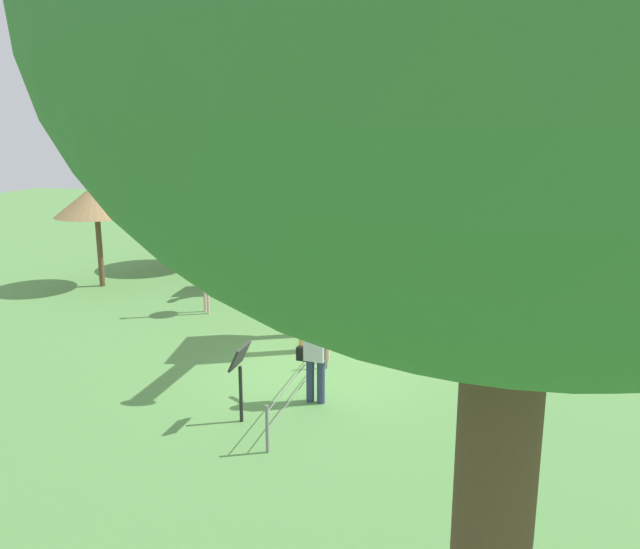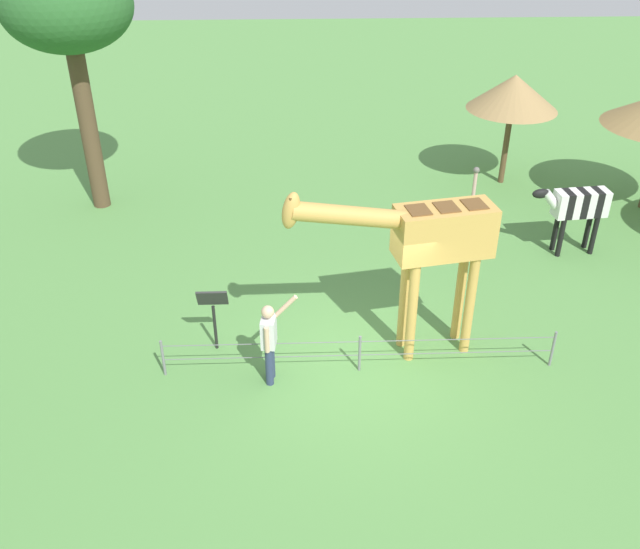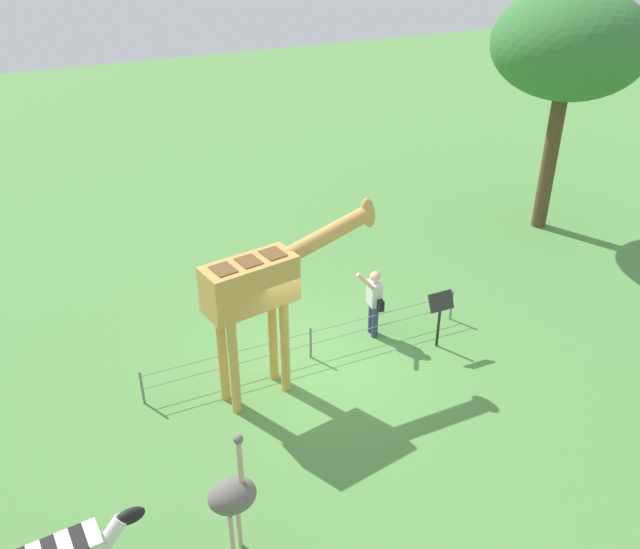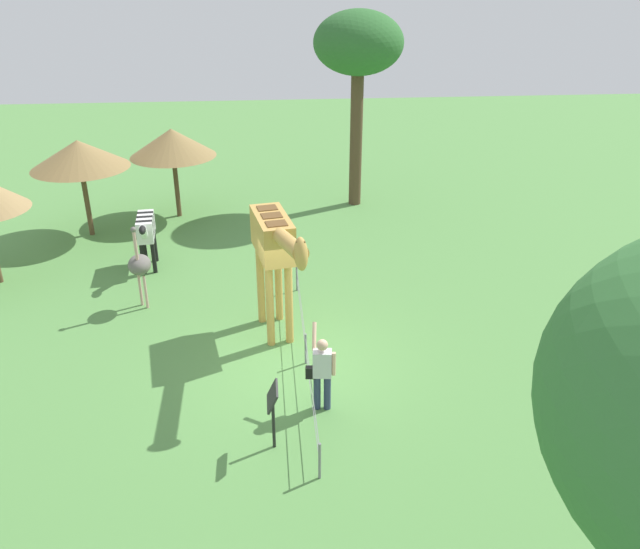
{
  "view_description": "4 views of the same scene",
  "coord_description": "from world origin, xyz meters",
  "px_view_note": "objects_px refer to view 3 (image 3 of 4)",
  "views": [
    {
      "loc": [
        11.72,
        3.24,
        4.76
      ],
      "look_at": [
        0.22,
        0.16,
        1.96
      ],
      "focal_mm": 36.28,
      "sensor_mm": 36.0,
      "label": 1
    },
    {
      "loc": [
        1.08,
        10.04,
        8.11
      ],
      "look_at": [
        0.72,
        0.47,
        2.2
      ],
      "focal_mm": 39.03,
      "sensor_mm": 36.0,
      "label": 2
    },
    {
      "loc": [
        -4.65,
        -10.34,
        8.61
      ],
      "look_at": [
        0.01,
        -0.21,
        2.24
      ],
      "focal_mm": 38.08,
      "sensor_mm": 36.0,
      "label": 3
    },
    {
      "loc": [
        11.8,
        -0.49,
        7.97
      ],
      "look_at": [
        0.75,
        0.48,
        2.54
      ],
      "focal_mm": 35.97,
      "sensor_mm": 36.0,
      "label": 4
    }
  ],
  "objects_px": {
    "ostrich": "(233,496)",
    "info_sign": "(440,309)",
    "giraffe": "(265,286)",
    "visitor": "(374,300)",
    "tree_northeast": "(570,45)"
  },
  "relations": [
    {
      "from": "visitor",
      "to": "info_sign",
      "type": "bearing_deg",
      "value": -42.39
    },
    {
      "from": "ostrich",
      "to": "giraffe",
      "type": "bearing_deg",
      "value": 61.91
    },
    {
      "from": "giraffe",
      "to": "ostrich",
      "type": "distance_m",
      "value": 3.99
    },
    {
      "from": "tree_northeast",
      "to": "info_sign",
      "type": "xyz_separation_m",
      "value": [
        -6.05,
        -3.86,
        -4.15
      ]
    },
    {
      "from": "tree_northeast",
      "to": "info_sign",
      "type": "height_order",
      "value": "tree_northeast"
    },
    {
      "from": "visitor",
      "to": "tree_northeast",
      "type": "xyz_separation_m",
      "value": [
        7.1,
        2.9,
        4.19
      ]
    },
    {
      "from": "giraffe",
      "to": "visitor",
      "type": "xyz_separation_m",
      "value": [
        2.74,
        0.78,
        -1.43
      ]
    },
    {
      "from": "ostrich",
      "to": "info_sign",
      "type": "xyz_separation_m",
      "value": [
        5.59,
        3.19,
        -0.23
      ]
    },
    {
      "from": "tree_northeast",
      "to": "ostrich",
      "type": "bearing_deg",
      "value": -148.83
    },
    {
      "from": "tree_northeast",
      "to": "info_sign",
      "type": "relative_size",
      "value": 4.96
    },
    {
      "from": "visitor",
      "to": "tree_northeast",
      "type": "height_order",
      "value": "tree_northeast"
    },
    {
      "from": "ostrich",
      "to": "info_sign",
      "type": "distance_m",
      "value": 6.44
    },
    {
      "from": "visitor",
      "to": "info_sign",
      "type": "relative_size",
      "value": 1.3
    },
    {
      "from": "tree_northeast",
      "to": "info_sign",
      "type": "distance_m",
      "value": 8.28
    },
    {
      "from": "visitor",
      "to": "info_sign",
      "type": "height_order",
      "value": "visitor"
    }
  ]
}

